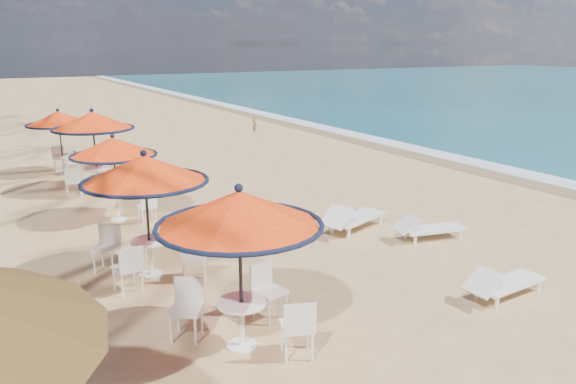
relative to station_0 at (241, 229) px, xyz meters
name	(u,v)px	position (x,y,z in m)	size (l,w,h in m)	color
ground	(450,279)	(4.74, 0.27, -1.93)	(160.00, 160.00, 0.00)	tan
foam_strip	(437,154)	(14.04, 10.27, -1.93)	(1.20, 140.00, 0.04)	white
wetsand_band	(421,156)	(13.14, 10.27, -1.93)	(1.40, 140.00, 0.02)	olive
station_0	(241,229)	(0.00, 0.00, 0.00)	(2.54, 2.54, 2.65)	black
station_1	(144,185)	(-0.51, 3.43, -0.02)	(2.51, 2.51, 2.62)	black
station_2	(115,154)	(-0.13, 7.59, -0.14)	(2.26, 2.32, 2.36)	black
station_3	(92,128)	(-0.03, 11.14, 0.10)	(2.56, 2.56, 2.67)	black
station_4	(59,124)	(-0.57, 14.27, -0.11)	(2.29, 2.29, 2.39)	black
lounger_near	(503,283)	(4.94, -0.84, -1.63)	(1.83, 0.68, 0.64)	white
lounger_mid	(427,228)	(5.98, 2.29, -1.63)	(1.87, 0.92, 0.64)	white
lounger_far	(352,218)	(4.79, 3.73, -1.59)	(2.17, 1.31, 0.74)	white
person	(254,124)	(9.96, 19.84, -1.49)	(0.33, 0.21, 0.89)	#846143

